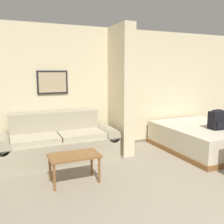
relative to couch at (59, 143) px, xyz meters
The scene contains 6 objects.
wall_back 1.71m from the couch, 19.83° to the left, with size 7.43×0.16×2.60m.
wall_partition_pillar 1.64m from the couch, ahead, with size 0.24×0.83×2.60m.
couch is the anchor object (origin of this frame).
coffee_table 1.08m from the couch, 88.76° to the right, with size 0.76×0.45×0.44m.
bed 3.06m from the couch, 11.53° to the right, with size 1.64×1.99×0.53m.
backpack 3.20m from the couch, 17.50° to the right, with size 0.32×0.23×0.41m.
Camera 1 is at (-2.22, -1.38, 1.70)m, focal length 40.00 mm.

